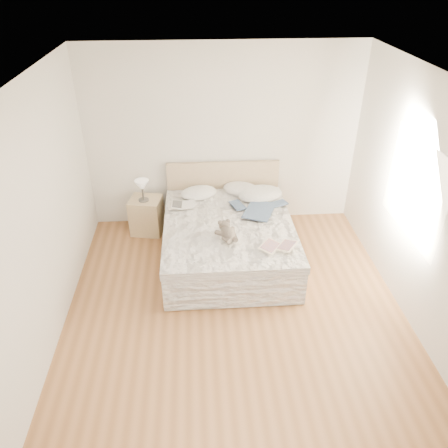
{
  "coord_description": "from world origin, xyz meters",
  "views": [
    {
      "loc": [
        -0.41,
        -3.82,
        3.65
      ],
      "look_at": [
        -0.07,
        1.05,
        0.62
      ],
      "focal_mm": 35.0,
      "sensor_mm": 36.0,
      "label": 1
    }
  ],
  "objects": [
    {
      "name": "nightstand",
      "position": [
        -1.18,
        1.92,
        0.28
      ],
      "size": [
        0.52,
        0.48,
        0.56
      ],
      "primitive_type": "cube",
      "rotation": [
        0.0,
        0.0,
        -0.19
      ],
      "color": "tan",
      "rests_on": "floor"
    },
    {
      "name": "table_lamp",
      "position": [
        -1.19,
        1.88,
        0.79
      ],
      "size": [
        0.26,
        0.26,
        0.33
      ],
      "color": "#4D4742",
      "rests_on": "nightstand"
    },
    {
      "name": "photo_book",
      "position": [
        -0.6,
        1.58,
        0.63
      ],
      "size": [
        0.36,
        0.26,
        0.03
      ],
      "primitive_type": "cube",
      "rotation": [
        0.0,
        0.0,
        -0.04
      ],
      "color": "white",
      "rests_on": "bed"
    },
    {
      "name": "pillow_left",
      "position": [
        -0.38,
        1.92,
        0.64
      ],
      "size": [
        0.63,
        0.51,
        0.16
      ],
      "primitive_type": "ellipsoid",
      "rotation": [
        0.0,
        0.0,
        0.28
      ],
      "color": "white",
      "rests_on": "bed"
    },
    {
      "name": "pillow_middle",
      "position": [
        0.26,
        2.0,
        0.64
      ],
      "size": [
        0.65,
        0.56,
        0.16
      ],
      "primitive_type": "ellipsoid",
      "rotation": [
        0.0,
        0.0,
        -0.39
      ],
      "color": "white",
      "rests_on": "bed"
    },
    {
      "name": "teddy_bear",
      "position": [
        -0.04,
        0.68,
        0.65
      ],
      "size": [
        0.33,
        0.39,
        0.18
      ],
      "primitive_type": null,
      "rotation": [
        0.0,
        0.0,
        0.32
      ],
      "color": "brown",
      "rests_on": "bed"
    },
    {
      "name": "window",
      "position": [
        1.99,
        0.3,
        1.45
      ],
      "size": [
        0.02,
        1.3,
        1.1
      ],
      "primitive_type": "cube",
      "color": "white",
      "rests_on": "wall_right"
    },
    {
      "name": "wall_back",
      "position": [
        0.0,
        2.25,
        1.35
      ],
      "size": [
        4.0,
        0.02,
        2.7
      ],
      "primitive_type": "cube",
      "color": "silver",
      "rests_on": "ground"
    },
    {
      "name": "childrens_book",
      "position": [
        0.56,
        0.47,
        0.63
      ],
      "size": [
        0.5,
        0.47,
        0.03
      ],
      "primitive_type": "cube",
      "rotation": [
        0.0,
        0.0,
        -0.63
      ],
      "color": "#F5E4C6",
      "rests_on": "bed"
    },
    {
      "name": "bed",
      "position": [
        0.0,
        1.19,
        0.31
      ],
      "size": [
        1.72,
        2.14,
        1.0
      ],
      "color": "tan",
      "rests_on": "floor"
    },
    {
      "name": "floor",
      "position": [
        0.0,
        0.0,
        0.0
      ],
      "size": [
        4.0,
        4.5,
        0.0
      ],
      "primitive_type": "cube",
      "color": "brown",
      "rests_on": "ground"
    },
    {
      "name": "ceiling",
      "position": [
        0.0,
        0.0,
        2.7
      ],
      "size": [
        4.0,
        4.5,
        0.0
      ],
      "primitive_type": "cube",
      "color": "silver",
      "rests_on": "ground"
    },
    {
      "name": "pillow_right",
      "position": [
        0.52,
        1.82,
        0.64
      ],
      "size": [
        0.75,
        0.6,
        0.2
      ],
      "primitive_type": "ellipsoid",
      "rotation": [
        0.0,
        0.0,
        0.22
      ],
      "color": "silver",
      "rests_on": "bed"
    },
    {
      "name": "blouse",
      "position": [
        0.44,
        1.35,
        0.63
      ],
      "size": [
        0.76,
        0.78,
        0.02
      ],
      "primitive_type": null,
      "rotation": [
        0.0,
        0.0,
        -0.41
      ],
      "color": "navy",
      "rests_on": "bed"
    },
    {
      "name": "wall_right",
      "position": [
        2.0,
        0.0,
        1.35
      ],
      "size": [
        0.02,
        4.5,
        2.7
      ],
      "primitive_type": "cube",
      "color": "silver",
      "rests_on": "ground"
    },
    {
      "name": "wall_left",
      "position": [
        -2.0,
        0.0,
        1.35
      ],
      "size": [
        0.02,
        4.5,
        2.7
      ],
      "primitive_type": "cube",
      "color": "silver",
      "rests_on": "ground"
    },
    {
      "name": "wall_front",
      "position": [
        0.0,
        -2.25,
        1.35
      ],
      "size": [
        4.0,
        0.02,
        2.7
      ],
      "primitive_type": "cube",
      "color": "silver",
      "rests_on": "ground"
    }
  ]
}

